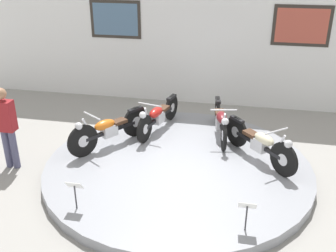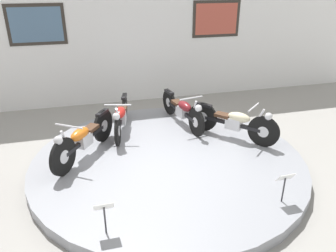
{
  "view_description": "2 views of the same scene",
  "coord_description": "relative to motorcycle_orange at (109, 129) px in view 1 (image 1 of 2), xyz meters",
  "views": [
    {
      "loc": [
        1.13,
        -6.51,
        3.98
      ],
      "look_at": [
        -0.27,
        0.36,
        0.78
      ],
      "focal_mm": 42.0,
      "sensor_mm": 36.0,
      "label": 1
    },
    {
      "loc": [
        -1.39,
        -5.24,
        3.31
      ],
      "look_at": [
        0.0,
        0.02,
        0.82
      ],
      "focal_mm": 35.0,
      "sensor_mm": 36.0,
      "label": 2
    }
  ],
  "objects": [
    {
      "name": "back_wall",
      "position": [
        1.52,
        3.45,
        1.43
      ],
      "size": [
        14.0,
        0.22,
        4.03
      ],
      "color": "white",
      "rests_on": "ground_plane"
    },
    {
      "name": "info_placard_front_centre",
      "position": [
        2.84,
        -2.17,
        -0.03
      ],
      "size": [
        0.26,
        0.11,
        0.51
      ],
      "color": "#333338",
      "rests_on": "display_platform"
    },
    {
      "name": "motorcycle_cream",
      "position": [
        3.04,
        0.0,
        -0.01
      ],
      "size": [
        1.35,
        1.54,
        0.8
      ],
      "color": "black",
      "rests_on": "display_platform"
    },
    {
      "name": "visitor_standing",
      "position": [
        -1.71,
        -0.89,
        0.34
      ],
      "size": [
        0.36,
        0.22,
        1.65
      ],
      "color": "#4C4C6B",
      "rests_on": "ground_plane"
    },
    {
      "name": "motorcycle_orange",
      "position": [
        0.0,
        0.0,
        0.0
      ],
      "size": [
        1.19,
        1.7,
        0.81
      ],
      "color": "black",
      "rests_on": "display_platform"
    },
    {
      "name": "display_platform",
      "position": [
        1.52,
        -0.41,
        -0.49
      ],
      "size": [
        5.1,
        5.1,
        0.19
      ],
      "primitive_type": "cylinder",
      "color": "gray",
      "rests_on": "ground_plane"
    },
    {
      "name": "motorcycle_red",
      "position": [
        0.82,
        0.94,
        -0.03
      ],
      "size": [
        0.63,
        1.91,
        0.78
      ],
      "color": "black",
      "rests_on": "display_platform"
    },
    {
      "name": "ground_plane",
      "position": [
        1.52,
        -0.41,
        -0.59
      ],
      "size": [
        60.0,
        60.0,
        0.0
      ],
      "primitive_type": "plane",
      "color": "gray"
    },
    {
      "name": "info_placard_front_left",
      "position": [
        0.2,
        -2.17,
        -0.03
      ],
      "size": [
        0.26,
        0.11,
        0.51
      ],
      "color": "#333338",
      "rests_on": "display_platform"
    },
    {
      "name": "motorcycle_maroon",
      "position": [
        2.22,
        0.94,
        -0.02
      ],
      "size": [
        0.55,
        1.94,
        0.78
      ],
      "color": "black",
      "rests_on": "display_platform"
    }
  ]
}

